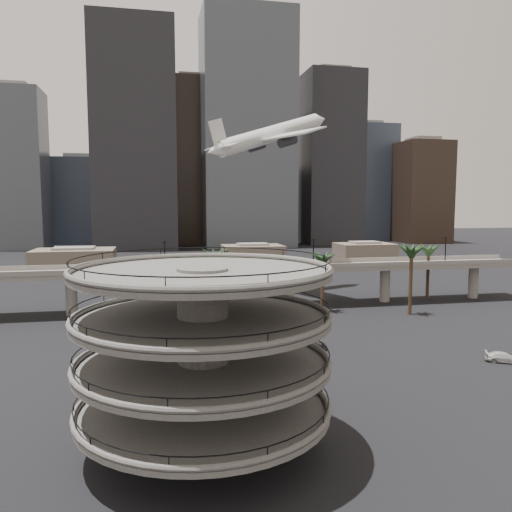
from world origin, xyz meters
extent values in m
plane|color=black|center=(0.00, 0.00, 0.00)|extent=(700.00, 700.00, 0.00)
cylinder|color=#52504D|center=(-13.00, -4.00, 8.00)|extent=(4.40, 4.40, 16.50)
cylinder|color=#52504D|center=(-13.00, -4.00, 3.77)|extent=(22.00, 22.00, 0.45)
torus|color=#52504D|center=(-13.00, -4.00, 4.25)|extent=(22.20, 22.20, 0.50)
torus|color=black|center=(-13.00, -4.00, 5.05)|extent=(21.80, 21.80, 0.10)
cylinder|color=#52504D|center=(-13.00, -4.00, 7.78)|extent=(22.00, 22.00, 0.45)
torus|color=#52504D|center=(-13.00, -4.00, 8.25)|extent=(22.20, 22.20, 0.50)
torus|color=black|center=(-13.00, -4.00, 9.05)|extent=(21.80, 21.80, 0.10)
cylinder|color=#52504D|center=(-13.00, -4.00, 11.78)|extent=(22.00, 22.00, 0.45)
torus|color=#52504D|center=(-13.00, -4.00, 12.25)|extent=(22.20, 22.20, 0.50)
torus|color=black|center=(-13.00, -4.00, 13.05)|extent=(21.80, 21.80, 0.10)
cylinder|color=#52504D|center=(-13.00, -4.00, 15.78)|extent=(22.00, 22.00, 0.45)
torus|color=#52504D|center=(-13.00, -4.00, 16.25)|extent=(22.20, 22.20, 0.50)
torus|color=black|center=(-13.00, -4.00, 17.05)|extent=(21.80, 21.80, 0.10)
cube|color=slate|center=(0.00, 55.00, 8.00)|extent=(130.00, 9.00, 0.90)
cube|color=slate|center=(0.00, 50.50, 8.90)|extent=(130.00, 0.30, 1.00)
cube|color=slate|center=(0.00, 59.50, 8.90)|extent=(130.00, 0.30, 1.00)
cylinder|color=slate|center=(-33.00, 55.00, 3.80)|extent=(2.20, 2.20, 8.00)
cylinder|color=slate|center=(-11.00, 55.00, 3.80)|extent=(2.20, 2.20, 8.00)
cylinder|color=slate|center=(11.00, 55.00, 3.80)|extent=(2.20, 2.20, 8.00)
cylinder|color=slate|center=(33.00, 55.00, 3.80)|extent=(2.20, 2.20, 8.00)
cylinder|color=slate|center=(55.00, 55.00, 3.80)|extent=(2.20, 2.20, 8.00)
cylinder|color=black|center=(-15.00, 51.00, 11.50)|extent=(0.24, 0.24, 6.00)
cylinder|color=black|center=(15.00, 51.00, 11.50)|extent=(0.24, 0.24, 6.00)
cylinder|color=black|center=(45.00, 51.00, 11.50)|extent=(0.24, 0.24, 6.00)
cylinder|color=#412B1B|center=(-6.00, 44.00, 6.08)|extent=(0.70, 0.70, 12.15)
ellipsoid|color=#1B3518|center=(-6.00, 44.00, 12.55)|extent=(4.40, 4.40, 2.00)
cylinder|color=#412B1B|center=(16.00, 48.00, 5.40)|extent=(0.70, 0.70, 10.80)
ellipsoid|color=#1B3518|center=(16.00, 48.00, 11.20)|extent=(4.40, 4.40, 2.00)
cylinder|color=#412B1B|center=(32.00, 42.00, 6.30)|extent=(0.70, 0.70, 12.60)
ellipsoid|color=#1B3518|center=(32.00, 42.00, 13.00)|extent=(4.40, 4.40, 2.00)
cylinder|color=#412B1B|center=(44.00, 56.00, 5.62)|extent=(0.70, 0.70, 11.25)
ellipsoid|color=#1B3518|center=(44.00, 56.00, 11.65)|extent=(4.40, 4.40, 2.00)
cube|color=brown|center=(-45.00, 140.00, 2.75)|extent=(28.00, 18.00, 5.50)
cube|color=slate|center=(-45.00, 140.00, 5.90)|extent=(14.00, 9.00, 0.80)
cube|color=brown|center=(22.00, 150.00, 2.50)|extent=(24.00, 16.00, 5.00)
cube|color=slate|center=(22.00, 150.00, 5.40)|extent=(12.00, 8.00, 0.80)
cube|color=brown|center=(65.00, 138.00, 3.00)|extent=(22.00, 15.00, 6.00)
cube|color=slate|center=(65.00, 138.00, 6.40)|extent=(11.00, 7.50, 0.80)
cube|color=#444A51|center=(-80.00, 210.00, 37.39)|extent=(26.00, 24.00, 74.79)
cube|color=slate|center=(-80.00, 210.00, 75.99)|extent=(14.30, 13.20, 2.40)
cube|color=#354052|center=(-55.00, 245.00, 23.01)|extent=(30.00, 30.00, 46.02)
cube|color=slate|center=(-55.00, 245.00, 47.22)|extent=(16.50, 16.50, 2.40)
cube|color=black|center=(-25.00, 200.00, 52.74)|extent=(38.00, 30.00, 105.47)
cube|color=slate|center=(-25.00, 200.00, 106.67)|extent=(20.90, 16.50, 2.40)
cube|color=black|center=(5.00, 225.00, 43.15)|extent=(28.00, 26.00, 86.30)
cube|color=slate|center=(5.00, 225.00, 87.50)|extent=(15.40, 14.30, 2.40)
cube|color=#444A51|center=(30.00, 205.00, 57.53)|extent=(45.00, 32.00, 115.06)
cube|color=slate|center=(30.00, 205.00, 116.26)|extent=(24.75, 17.60, 2.40)
cube|color=gray|center=(55.00, 240.00, 20.14)|extent=(24.00, 24.00, 40.27)
cube|color=slate|center=(55.00, 240.00, 41.47)|extent=(13.20, 13.20, 2.40)
cube|color=black|center=(78.00, 215.00, 45.54)|extent=(30.00, 28.00, 91.09)
cube|color=slate|center=(78.00, 215.00, 92.29)|extent=(16.50, 15.40, 2.40)
cube|color=#354052|center=(105.00, 235.00, 33.56)|extent=(34.00, 30.00, 67.12)
cube|color=slate|center=(105.00, 235.00, 68.32)|extent=(18.70, 16.50, 2.40)
cube|color=black|center=(130.00, 210.00, 27.81)|extent=(26.00, 26.00, 55.61)
cube|color=slate|center=(130.00, 210.00, 56.81)|extent=(14.30, 14.30, 2.40)
cube|color=gray|center=(18.00, 260.00, 18.22)|extent=(22.00, 22.00, 36.44)
cube|color=slate|center=(18.00, 260.00, 37.64)|extent=(12.10, 12.10, 2.40)
cylinder|color=silver|center=(11.15, 72.77, 38.27)|extent=(29.07, 16.37, 12.64)
cone|color=silver|center=(25.75, 79.60, 43.19)|extent=(5.99, 5.57, 4.86)
cone|color=silver|center=(-3.44, 65.94, 33.34)|extent=(5.69, 5.12, 4.44)
cube|color=silver|center=(10.39, 72.41, 37.33)|extent=(20.05, 32.46, 2.43)
cube|color=silver|center=(-1.68, 66.76, 34.39)|extent=(6.94, 10.94, 1.02)
cube|color=silver|center=(-2.48, 66.39, 37.30)|extent=(4.76, 2.50, 6.74)
cylinder|color=#29282E|center=(8.73, 78.23, 36.03)|extent=(5.45, 4.09, 3.41)
cylinder|color=#29282E|center=(13.79, 67.40, 36.03)|extent=(5.45, 4.09, 3.41)
imported|color=#BB481A|center=(-8.94, 19.48, 0.73)|extent=(4.52, 2.52, 1.45)
imported|color=black|center=(5.78, 23.15, 0.73)|extent=(4.66, 2.54, 1.46)
imported|color=beige|center=(29.73, 12.12, 0.69)|extent=(5.06, 4.06, 1.37)
camera|label=1|loc=(-17.02, -46.20, 21.70)|focal=35.00mm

